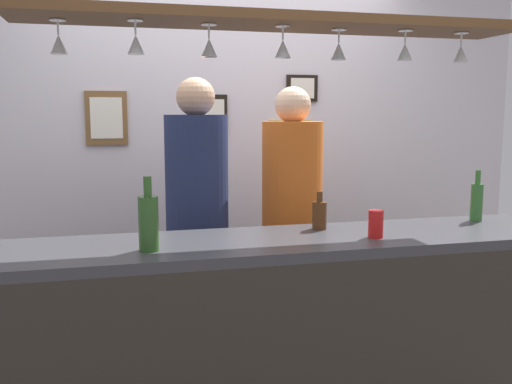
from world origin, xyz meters
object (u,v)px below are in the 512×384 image
object	(u,v)px
picture_frame_lower_pair	(290,133)
drink_can	(376,224)
picture_frame_upper_small	(302,88)
person_right_orange_shirt	(292,208)
bottle_champagne_green	(148,222)
bottle_beer_brown_stubby	(319,214)
person_left_navy_shirt	(197,207)
picture_frame_crest	(214,114)
picture_frame_caricature	(106,118)
bottle_beer_green_import	(477,201)

from	to	relation	value
picture_frame_lower_pair	drink_can	bearing A→B (deg)	-92.86
drink_can	picture_frame_upper_small	size ratio (longest dim) A/B	0.55
person_right_orange_shirt	bottle_champagne_green	size ratio (longest dim) A/B	5.71
bottle_beer_brown_stubby	picture_frame_lower_pair	size ratio (longest dim) A/B	0.60
drink_can	bottle_champagne_green	bearing A→B (deg)	179.85
person_left_navy_shirt	picture_frame_upper_small	world-z (taller)	picture_frame_upper_small
person_right_orange_shirt	picture_frame_lower_pair	size ratio (longest dim) A/B	5.71
person_right_orange_shirt	picture_frame_crest	size ratio (longest dim) A/B	6.59
picture_frame_caricature	picture_frame_crest	bearing A→B (deg)	0.00
person_left_navy_shirt	picture_frame_upper_small	distance (m)	1.30
bottle_beer_green_import	picture_frame_lower_pair	world-z (taller)	picture_frame_lower_pair
bottle_beer_green_import	picture_frame_upper_small	size ratio (longest dim) A/B	1.18
picture_frame_lower_pair	bottle_beer_green_import	bearing A→B (deg)	-65.00
person_left_navy_shirt	person_right_orange_shirt	world-z (taller)	person_left_navy_shirt
bottle_champagne_green	picture_frame_crest	bearing A→B (deg)	70.55
picture_frame_crest	picture_frame_upper_small	distance (m)	0.64
picture_frame_upper_small	picture_frame_lower_pair	bearing A→B (deg)	180.00
person_right_orange_shirt	bottle_beer_brown_stubby	xyz separation A→B (m)	(-0.04, -0.54, 0.06)
bottle_beer_green_import	picture_frame_upper_small	bearing A→B (deg)	111.77
drink_can	picture_frame_caricature	bearing A→B (deg)	127.44
person_right_orange_shirt	bottle_beer_brown_stubby	distance (m)	0.54
picture_frame_caricature	picture_frame_lower_pair	distance (m)	1.23
bottle_champagne_green	picture_frame_lower_pair	bearing A→B (deg)	54.70
bottle_beer_brown_stubby	bottle_champagne_green	bearing A→B (deg)	-164.04
person_left_navy_shirt	bottle_beer_brown_stubby	world-z (taller)	person_left_navy_shirt
picture_frame_caricature	picture_frame_lower_pair	xyz separation A→B (m)	(1.22, 0.00, -0.11)
picture_frame_crest	picture_frame_lower_pair	bearing A→B (deg)	0.00
person_left_navy_shirt	bottle_beer_green_import	xyz separation A→B (m)	(1.35, -0.54, 0.06)
person_left_navy_shirt	picture_frame_lower_pair	xyz separation A→B (m)	(0.75, 0.73, 0.37)
bottle_beer_green_import	drink_can	size ratio (longest dim) A/B	2.13
picture_frame_crest	picture_frame_upper_small	bearing A→B (deg)	0.00
picture_frame_caricature	picture_frame_upper_small	bearing A→B (deg)	0.00
bottle_champagne_green	bottle_beer_brown_stubby	xyz separation A→B (m)	(0.81, 0.23, -0.05)
drink_can	picture_frame_upper_small	world-z (taller)	picture_frame_upper_small
bottle_beer_brown_stubby	picture_frame_upper_small	bearing A→B (deg)	75.12
drink_can	picture_frame_caricature	distance (m)	1.94
bottle_champagne_green	picture_frame_upper_small	world-z (taller)	picture_frame_upper_small
bottle_champagne_green	drink_can	size ratio (longest dim) A/B	2.46
drink_can	picture_frame_lower_pair	distance (m)	1.54
picture_frame_crest	bottle_beer_brown_stubby	bearing A→B (deg)	-77.53
bottle_beer_green_import	picture_frame_crest	distance (m)	1.75
person_left_navy_shirt	picture_frame_crest	bearing A→B (deg)	72.90
picture_frame_upper_small	drink_can	bearing A→B (deg)	-96.09
bottle_champagne_green	picture_frame_caricature	xyz separation A→B (m)	(-0.16, 1.50, 0.39)
bottle_champagne_green	drink_can	distance (m)	0.99
bottle_beer_green_import	picture_frame_lower_pair	xyz separation A→B (m)	(-0.59, 1.27, 0.30)
bottle_beer_brown_stubby	person_left_navy_shirt	bearing A→B (deg)	133.12
bottle_beer_green_import	bottle_beer_brown_stubby	distance (m)	0.84
bottle_beer_green_import	person_left_navy_shirt	bearing A→B (deg)	158.03
bottle_beer_green_import	bottle_beer_brown_stubby	bearing A→B (deg)	179.61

